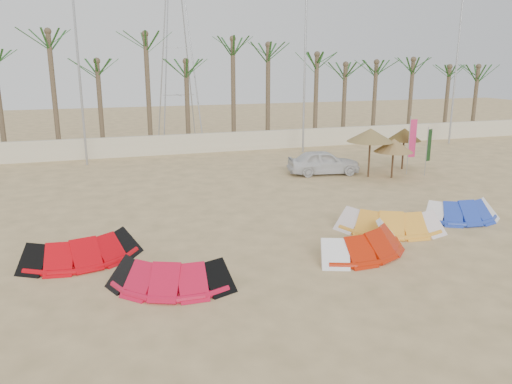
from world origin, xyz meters
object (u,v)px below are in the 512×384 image
object	(u,v)px
kite_red_mid	(168,270)
parasol_left	(370,135)
kite_red_left	(82,246)
parasol_mid	(394,145)
kite_red_right	(359,238)
kite_orange	(385,218)
parasol_right	(404,134)
kite_blue	(458,209)
car	(324,162)

from	to	relation	value
kite_red_mid	parasol_left	xyz separation A→B (m)	(12.21, 10.06, 1.82)
kite_red_left	parasol_mid	size ratio (longest dim) A/B	1.80
kite_red_right	kite_red_left	bearing A→B (deg)	166.34
kite_red_mid	kite_orange	bearing A→B (deg)	15.07
kite_red_mid	parasol_right	world-z (taller)	parasol_right
kite_orange	parasol_left	world-z (taller)	parasol_left
kite_red_left	parasol_left	size ratio (longest dim) A/B	1.45
kite_red_right	parasol_mid	world-z (taller)	parasol_mid
parasol_mid	parasol_right	xyz separation A→B (m)	(1.86, 1.80, 0.26)
kite_orange	kite_blue	bearing A→B (deg)	3.56
kite_blue	parasol_right	size ratio (longest dim) A/B	1.35
kite_red_mid	parasol_right	xyz separation A→B (m)	(15.13, 11.25, 1.57)
kite_red_left	parasol_mid	distance (m)	16.98
kite_red_mid	kite_orange	world-z (taller)	same
kite_red_left	kite_red_mid	size ratio (longest dim) A/B	1.00
kite_blue	kite_orange	bearing A→B (deg)	-176.44
parasol_left	kite_orange	bearing A→B (deg)	-116.78
kite_blue	parasol_left	world-z (taller)	parasol_left
car	kite_orange	bearing A→B (deg)	176.43
kite_red_mid	kite_blue	size ratio (longest dim) A/B	1.18
kite_orange	parasol_right	size ratio (longest dim) A/B	1.76
kite_red_left	kite_red_mid	xyz separation A→B (m)	(2.25, -2.70, -0.00)
kite_red_mid	parasol_mid	bearing A→B (deg)	35.48
kite_red_mid	kite_blue	distance (m)	11.90
kite_blue	parasol_right	distance (m)	9.61
kite_red_mid	parasol_left	size ratio (longest dim) A/B	1.44
kite_blue	parasol_mid	distance (m)	7.33
kite_blue	parasol_left	bearing A→B (deg)	85.73
parasol_left	kite_red_left	bearing A→B (deg)	-153.03
car	parasol_mid	bearing A→B (deg)	-114.16
kite_blue	parasol_right	xyz separation A→B (m)	(3.48, 8.82, 1.57)
kite_orange	parasol_mid	world-z (taller)	parasol_mid
kite_red_mid	kite_blue	world-z (taller)	same
parasol_mid	kite_red_right	bearing A→B (deg)	-128.32
kite_red_left	kite_red_right	bearing A→B (deg)	-13.66
kite_red_left	parasol_mid	xyz separation A→B (m)	(15.52, 6.76, 1.31)
kite_blue	car	size ratio (longest dim) A/B	0.81
kite_blue	parasol_left	size ratio (longest dim) A/B	1.22
kite_red_right	kite_blue	size ratio (longest dim) A/B	1.27
kite_red_left	car	world-z (taller)	car
parasol_mid	parasol_right	bearing A→B (deg)	44.03
parasol_right	kite_blue	bearing A→B (deg)	-111.54
kite_red_left	parasol_left	xyz separation A→B (m)	(14.47, 7.36, 1.82)
car	parasol_left	bearing A→B (deg)	-115.47
kite_red_left	parasol_right	world-z (taller)	parasol_right
kite_red_right	parasol_left	xyz separation A→B (m)	(5.93, 9.44, 1.82)
parasol_mid	parasol_right	size ratio (longest dim) A/B	0.89
parasol_left	parasol_right	xyz separation A→B (m)	(2.91, 1.19, -0.25)
parasol_right	parasol_left	bearing A→B (deg)	-157.75
kite_orange	parasol_mid	bearing A→B (deg)	55.30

